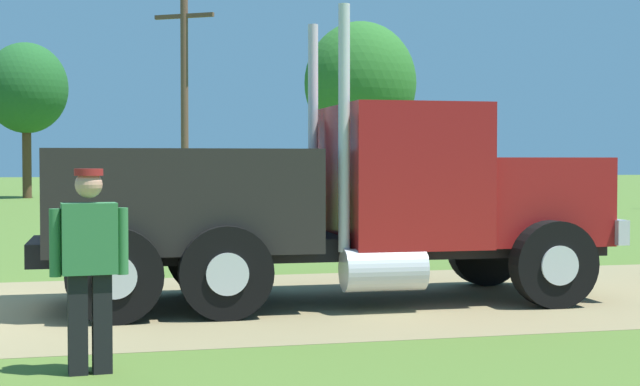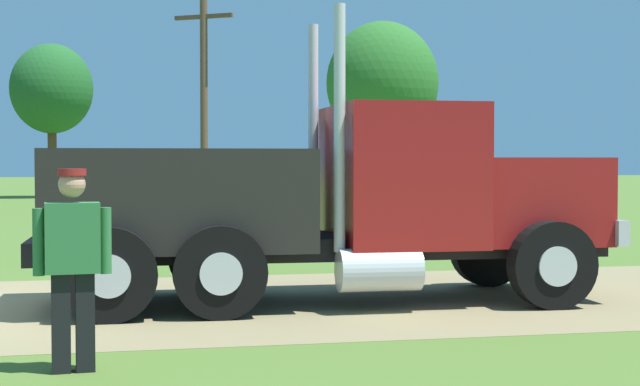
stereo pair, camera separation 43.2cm
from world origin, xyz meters
TOP-DOWN VIEW (x-y plane):
  - truck_foreground_white at (5.07, -0.13)m, footprint 7.44×2.66m
  - visitor_walking_mid at (2.08, -3.67)m, footprint 0.66×0.30m
  - utility_pole_near at (5.22, 20.76)m, footprint 1.93×1.30m
  - tree_mid at (-0.99, 36.74)m, footprint 4.04×4.04m
  - tree_right at (13.99, 29.55)m, footprint 5.07×5.07m

SIDE VIEW (x-z plane):
  - visitor_walking_mid at x=2.08m, z-range 0.09..1.86m
  - truck_foreground_white at x=5.07m, z-range -0.58..3.13m
  - utility_pole_near at x=5.22m, z-range 0.25..7.63m
  - tree_right at x=13.99m, z-range 1.27..9.41m
  - tree_mid at x=-0.99m, z-range 1.56..9.19m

